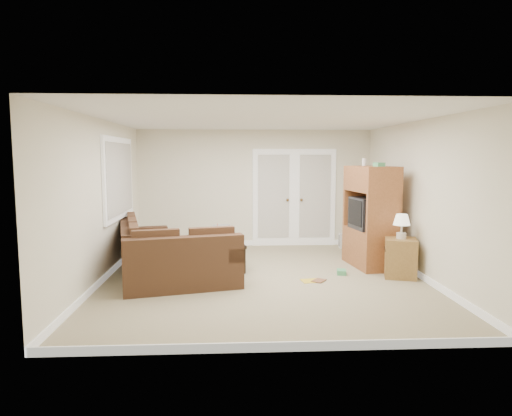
{
  "coord_description": "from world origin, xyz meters",
  "views": [
    {
      "loc": [
        -0.49,
        -7.07,
        1.93
      ],
      "look_at": [
        -0.11,
        0.27,
        1.1
      ],
      "focal_mm": 32.0,
      "sensor_mm": 36.0,
      "label": 1
    }
  ],
  "objects": [
    {
      "name": "wall_back",
      "position": [
        0.0,
        2.75,
        1.25
      ],
      "size": [
        5.0,
        0.02,
        2.5
      ],
      "primitive_type": "cube",
      "color": "silver",
      "rests_on": "floor"
    },
    {
      "name": "french_doors",
      "position": [
        0.85,
        2.71,
        1.04
      ],
      "size": [
        1.8,
        0.05,
        2.13
      ],
      "color": "white",
      "rests_on": "floor"
    },
    {
      "name": "space_heater",
      "position": [
        1.83,
        2.34,
        0.16
      ],
      "size": [
        0.14,
        0.12,
        0.32
      ],
      "primitive_type": "cube",
      "rotation": [
        0.0,
        0.0,
        0.08
      ],
      "color": "silver",
      "rests_on": "floor"
    },
    {
      "name": "window_left",
      "position": [
        -2.46,
        1.0,
        1.55
      ],
      "size": [
        0.05,
        1.92,
        1.42
      ],
      "color": "white",
      "rests_on": "wall_left"
    },
    {
      "name": "ceiling",
      "position": [
        0.0,
        0.0,
        2.5
      ],
      "size": [
        5.0,
        5.5,
        0.02
      ],
      "primitive_type": "cube",
      "color": "silver",
      "rests_on": "wall_back"
    },
    {
      "name": "tv_armoire",
      "position": [
        1.93,
        0.75,
        0.89
      ],
      "size": [
        0.74,
        1.17,
        1.9
      ],
      "rotation": [
        0.0,
        0.0,
        0.13
      ],
      "color": "brown",
      "rests_on": "floor"
    },
    {
      "name": "wall_left",
      "position": [
        -2.5,
        0.0,
        1.25
      ],
      "size": [
        0.02,
        5.5,
        2.5
      ],
      "primitive_type": "cube",
      "color": "silver",
      "rests_on": "floor"
    },
    {
      "name": "floor_greenbox",
      "position": [
        1.3,
        0.19,
        0.04
      ],
      "size": [
        0.18,
        0.22,
        0.08
      ],
      "primitive_type": "cube",
      "rotation": [
        0.0,
        0.0,
        -0.18
      ],
      "color": "#469B61",
      "rests_on": "floor"
    },
    {
      "name": "wall_right",
      "position": [
        2.5,
        0.0,
        1.25
      ],
      "size": [
        0.02,
        5.5,
        2.5
      ],
      "primitive_type": "cube",
      "color": "silver",
      "rests_on": "floor"
    },
    {
      "name": "side_cabinet",
      "position": [
        2.2,
        -0.02,
        0.37
      ],
      "size": [
        0.6,
        0.6,
        1.02
      ],
      "rotation": [
        0.0,
        0.0,
        -0.29
      ],
      "color": "olive",
      "rests_on": "floor"
    },
    {
      "name": "coffee_table",
      "position": [
        -0.66,
        0.82,
        0.26
      ],
      "size": [
        0.8,
        1.24,
        0.78
      ],
      "rotation": [
        0.0,
        0.0,
        0.21
      ],
      "color": "black",
      "rests_on": "floor"
    },
    {
      "name": "baseboards",
      "position": [
        0.0,
        0.0,
        0.05
      ],
      "size": [
        5.0,
        5.5,
        0.1
      ],
      "primitive_type": null,
      "color": "white",
      "rests_on": "floor"
    },
    {
      "name": "floor_book",
      "position": [
        0.78,
        -0.16,
        0.01
      ],
      "size": [
        0.27,
        0.28,
        0.02
      ],
      "primitive_type": "imported",
      "rotation": [
        0.0,
        0.0,
        -0.62
      ],
      "color": "brown",
      "rests_on": "floor"
    },
    {
      "name": "floor",
      "position": [
        0.0,
        0.0,
        0.0
      ],
      "size": [
        5.5,
        5.5,
        0.0
      ],
      "primitive_type": "plane",
      "color": "gray",
      "rests_on": "ground"
    },
    {
      "name": "wall_front",
      "position": [
        0.0,
        -2.75,
        1.25
      ],
      "size": [
        5.0,
        0.02,
        2.5
      ],
      "primitive_type": "cube",
      "color": "silver",
      "rests_on": "floor"
    },
    {
      "name": "sectional_sofa",
      "position": [
        -1.63,
        0.16,
        0.32
      ],
      "size": [
        2.3,
        2.73,
        0.81
      ],
      "rotation": [
        0.0,
        0.0,
        0.24
      ],
      "color": "#452B1A",
      "rests_on": "floor"
    },
    {
      "name": "floor_magazine",
      "position": [
        0.74,
        -0.18,
        0.0
      ],
      "size": [
        0.35,
        0.29,
        0.01
      ],
      "primitive_type": "cube",
      "rotation": [
        0.0,
        0.0,
        0.17
      ],
      "color": "gold",
      "rests_on": "floor"
    }
  ]
}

